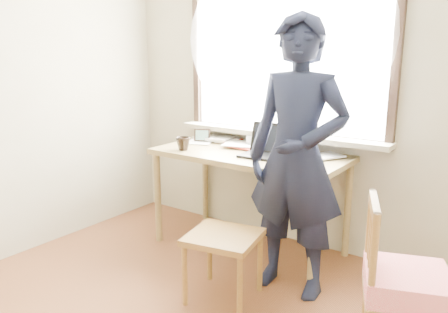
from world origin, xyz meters
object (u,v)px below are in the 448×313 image
Objects in this scene: mug_white at (253,141)px; desk at (250,163)px; side_chair at (403,285)px; work_chair at (223,244)px; laptop at (268,149)px; mug_dark at (183,144)px; person at (297,158)px.

desk is at bearing -65.98° from mug_white.
work_chair is at bearing 178.20° from side_chair.
desk is at bearing 170.81° from laptop.
mug_dark is 0.13× the size of side_chair.
person is (-0.80, 0.42, 0.45)m from side_chair.
side_chair is (1.86, -0.53, -0.40)m from mug_dark.
laptop is 0.87m from work_chair.
work_chair is at bearing -82.56° from laptop.
mug_dark reaches higher than desk.
mug_white is at bearing 146.52° from side_chair.
person is at bearing -31.61° from desk.
laptop is 0.42× the size of side_chair.
person is at bearing -39.33° from laptop.
person reaches higher than laptop.
mug_dark is (-0.66, -0.22, -0.00)m from laptop.
desk is at bearing 110.23° from work_chair.
side_chair reaches higher than work_chair.
mug_dark reaches higher than mug_white.
side_chair is at bearing -15.92° from mug_dark.
work_chair is 0.73m from person.
work_chair is (0.36, -0.93, -0.49)m from mug_white.
mug_dark is at bearing 171.34° from person.
person is (0.40, -0.33, 0.04)m from laptop.
laptop is 3.20× the size of mug_dark.
laptop is at bearing -9.19° from desk.
work_chair is at bearing -68.97° from mug_white.
side_chair is (1.46, -0.97, -0.40)m from mug_white.
person reaches higher than mug_white.
laptop is at bearing 18.27° from mug_dark.
side_chair reaches higher than desk.
laptop reaches higher than mug_dark.
person reaches higher than side_chair.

